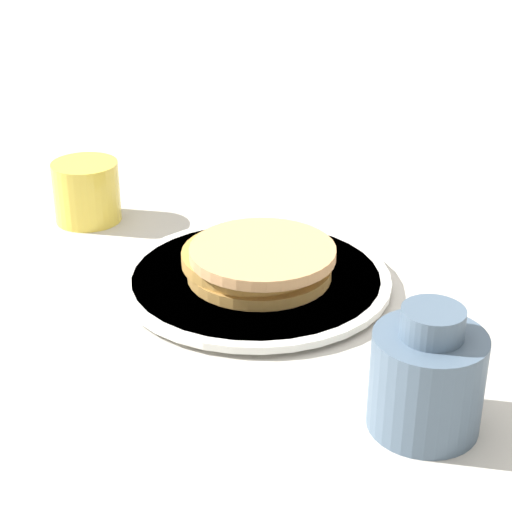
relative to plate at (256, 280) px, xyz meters
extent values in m
plane|color=#BCB7AD|center=(-0.02, -0.01, -0.01)|extent=(4.00, 4.00, 0.00)
cylinder|color=silver|center=(0.00, 0.00, 0.00)|extent=(0.24, 0.24, 0.01)
cylinder|color=silver|center=(0.00, 0.00, 0.00)|extent=(0.27, 0.27, 0.01)
cylinder|color=#B3833D|center=(0.00, 0.00, 0.01)|extent=(0.14, 0.14, 0.01)
cylinder|color=#BB893E|center=(0.00, 0.00, 0.02)|extent=(0.14, 0.14, 0.01)
cylinder|color=tan|center=(0.01, -0.01, 0.03)|extent=(0.14, 0.14, 0.01)
cylinder|color=yellow|center=(-0.22, 0.13, 0.03)|extent=(0.08, 0.08, 0.07)
cylinder|color=#4C6075|center=(0.16, -0.20, 0.03)|extent=(0.08, 0.08, 0.08)
cylinder|color=#4C6075|center=(0.16, -0.20, 0.08)|extent=(0.05, 0.05, 0.02)
camera|label=1|loc=(0.11, -0.74, 0.39)|focal=60.00mm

